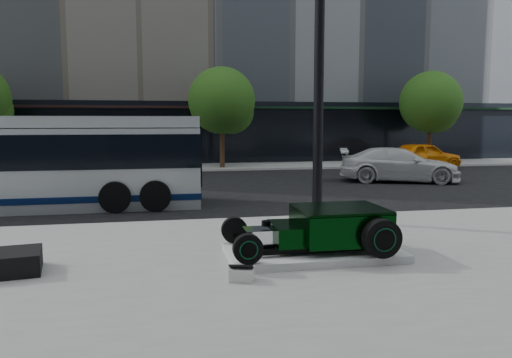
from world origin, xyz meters
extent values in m
plane|color=black|center=(0.00, 0.00, 0.00)|extent=(120.00, 120.00, 0.00)
cube|color=gray|center=(0.00, 14.00, 0.06)|extent=(70.00, 4.00, 0.12)
cube|color=black|center=(-10.00, 16.20, 2.00)|extent=(22.00, 0.50, 4.00)
cube|color=black|center=(13.00, 16.20, 2.00)|extent=(24.00, 0.50, 4.00)
cube|color=black|center=(-10.00, 15.60, 3.60)|extent=(22.00, 1.60, 0.15)
cube|color=black|center=(13.00, 15.60, 3.60)|extent=(24.00, 1.60, 0.15)
cylinder|color=black|center=(1.00, 13.00, 1.42)|extent=(0.28, 0.28, 2.60)
sphere|color=#113C10|center=(1.00, 13.00, 3.92)|extent=(3.80, 3.80, 3.80)
sphere|color=#113C10|center=(1.60, 13.30, 3.32)|extent=(2.60, 2.60, 2.60)
cylinder|color=black|center=(14.00, 13.00, 1.42)|extent=(0.28, 0.28, 2.60)
sphere|color=#113C10|center=(14.00, 13.00, 3.92)|extent=(3.80, 3.80, 3.80)
sphere|color=#113C10|center=(14.60, 13.30, 3.32)|extent=(2.60, 2.60, 2.60)
cube|color=silver|center=(0.31, -6.18, 0.20)|extent=(3.40, 1.80, 0.15)
cube|color=black|center=(0.31, -6.63, 0.37)|extent=(3.00, 0.08, 0.10)
cube|color=black|center=(0.31, -5.73, 0.37)|extent=(3.00, 0.08, 0.10)
cube|color=black|center=(0.86, -6.18, 0.72)|extent=(1.70, 1.45, 0.62)
cube|color=black|center=(0.86, -6.18, 1.05)|extent=(1.70, 1.45, 0.06)
cube|color=black|center=(-0.24, -6.18, 0.60)|extent=(0.55, 1.05, 0.38)
cube|color=silver|center=(-0.79, -6.18, 0.55)|extent=(0.55, 0.55, 0.34)
cylinder|color=black|center=(-0.64, -6.18, 0.82)|extent=(0.18, 0.18, 0.10)
cylinder|color=black|center=(-1.14, -6.18, 0.43)|extent=(0.06, 1.55, 0.06)
cylinder|color=black|center=(1.36, -7.03, 0.63)|extent=(0.72, 0.24, 0.72)
cylinder|color=black|center=(1.36, -7.15, 0.63)|extent=(0.37, 0.02, 0.37)
torus|color=#0B3D22|center=(1.36, -7.16, 0.63)|extent=(0.44, 0.02, 0.44)
cylinder|color=black|center=(1.36, -5.33, 0.63)|extent=(0.72, 0.24, 0.72)
cylinder|color=black|center=(1.36, -5.20, 0.63)|extent=(0.37, 0.02, 0.37)
torus|color=#0B3D22|center=(1.36, -5.19, 0.63)|extent=(0.44, 0.02, 0.44)
cylinder|color=black|center=(-1.14, -6.96, 0.54)|extent=(0.54, 0.16, 0.54)
cylinder|color=black|center=(-1.14, -7.04, 0.54)|extent=(0.28, 0.02, 0.28)
torus|color=#0B3D22|center=(-1.14, -7.05, 0.54)|extent=(0.34, 0.02, 0.34)
cylinder|color=black|center=(-1.14, -5.40, 0.54)|extent=(0.54, 0.16, 0.54)
cylinder|color=black|center=(-1.14, -5.31, 0.54)|extent=(0.28, 0.02, 0.28)
torus|color=#0B3D22|center=(-1.14, -5.30, 0.54)|extent=(0.34, 0.02, 0.34)
cube|color=silver|center=(-1.33, -7.40, 0.23)|extent=(0.47, 0.40, 0.22)
cube|color=black|center=(-1.33, -7.40, 0.35)|extent=(0.47, 0.39, 0.15)
cylinder|color=black|center=(1.50, -2.79, 4.44)|extent=(0.26, 0.26, 8.63)
cylinder|color=black|center=(1.50, -2.79, 0.23)|extent=(0.47, 0.47, 0.22)
sphere|color=#F02A72|center=(-5.30, -6.27, 0.62)|extent=(0.25, 0.25, 0.25)
sphere|color=#113C10|center=(-5.03, -6.27, 0.62)|extent=(0.25, 0.25, 0.25)
cube|color=silver|center=(-7.36, 1.38, 1.27)|extent=(12.00, 2.55, 2.55)
cube|color=#081946|center=(-7.36, 1.38, 0.42)|extent=(12.05, 2.60, 0.20)
cube|color=black|center=(-7.36, 1.38, 1.85)|extent=(12.05, 2.60, 1.05)
cube|color=silver|center=(-7.36, 1.38, 2.75)|extent=(12.00, 2.40, 0.35)
cube|color=black|center=(-1.33, 1.38, 1.55)|extent=(0.06, 2.30, 1.70)
cylinder|color=black|center=(-3.96, 0.08, 0.48)|extent=(0.96, 0.28, 0.96)
cylinder|color=black|center=(-3.96, 2.68, 0.48)|extent=(0.96, 0.28, 0.96)
cylinder|color=black|center=(-2.76, 0.08, 0.48)|extent=(0.96, 0.28, 0.96)
cylinder|color=black|center=(-2.76, 2.68, 0.48)|extent=(0.96, 0.28, 0.96)
imported|color=silver|center=(8.19, 5.60, 0.78)|extent=(5.78, 3.84, 1.55)
imported|color=orange|center=(12.43, 10.91, 0.78)|extent=(4.85, 2.75, 1.56)
camera|label=1|loc=(-2.68, -15.41, 2.79)|focal=35.00mm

